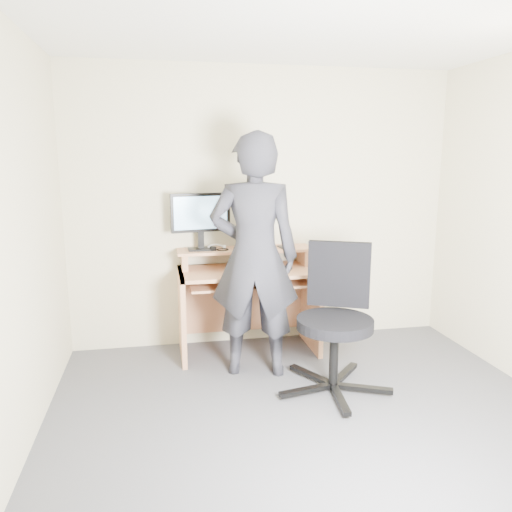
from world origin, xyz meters
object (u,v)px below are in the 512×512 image
object	(u,v)px
desk	(247,290)
monitor	(201,216)
office_chair	(336,313)
person	(254,257)

from	to	relation	value
desk	monitor	xyz separation A→B (m)	(-0.39, 0.07, 0.66)
monitor	office_chair	distance (m)	1.46
office_chair	monitor	bearing A→B (deg)	158.48
office_chair	person	size ratio (longest dim) A/B	0.56
desk	person	xyz separation A→B (m)	(-0.03, -0.50, 0.40)
monitor	person	bearing A→B (deg)	-68.03
person	desk	bearing A→B (deg)	-80.63
monitor	person	xyz separation A→B (m)	(0.36, -0.57, -0.26)
desk	person	distance (m)	0.65
monitor	person	size ratio (longest dim) A/B	0.27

